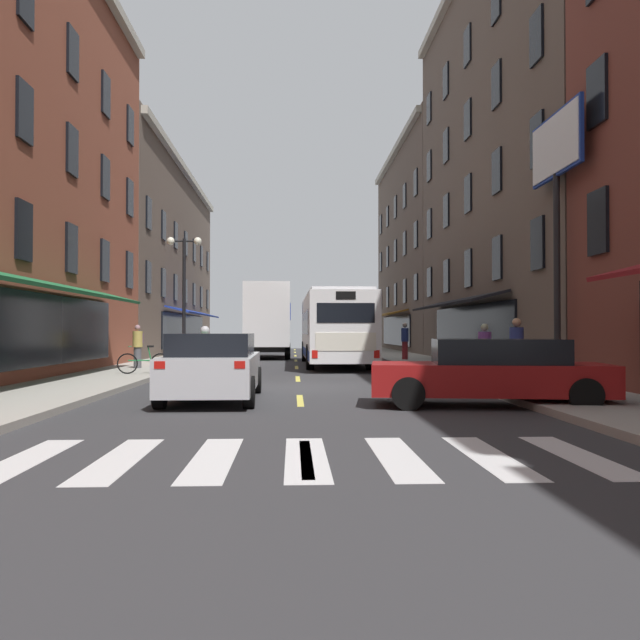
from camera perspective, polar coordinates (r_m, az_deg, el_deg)
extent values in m
cube|color=#333335|center=(17.96, -1.86, -5.96)|extent=(34.80, 80.00, 0.10)
cube|color=#DBCC4C|center=(8.04, -1.21, -11.79)|extent=(0.14, 2.40, 0.01)
cube|color=#DBCC4C|center=(14.47, -1.73, -6.95)|extent=(0.14, 2.40, 0.01)
cube|color=#DBCC4C|center=(20.95, -1.93, -5.10)|extent=(0.14, 2.40, 0.01)
cube|color=#DBCC4C|center=(27.44, -2.04, -4.12)|extent=(0.14, 2.40, 0.01)
cube|color=#DBCC4C|center=(33.93, -2.10, -3.51)|extent=(0.14, 2.40, 0.01)
cube|color=#DBCC4C|center=(40.42, -2.14, -3.10)|extent=(0.14, 2.40, 0.01)
cube|color=#DBCC4C|center=(46.92, -2.18, -2.81)|extent=(0.14, 2.40, 0.01)
cube|color=#DBCC4C|center=(53.42, -2.20, -2.58)|extent=(0.14, 2.40, 0.01)
cube|color=silver|center=(8.63, -24.13, -10.96)|extent=(0.50, 2.80, 0.01)
cube|color=silver|center=(8.29, -16.91, -11.42)|extent=(0.50, 2.80, 0.01)
cube|color=silver|center=(8.09, -9.18, -11.71)|extent=(0.50, 2.80, 0.01)
cube|color=silver|center=(8.04, -1.21, -11.79)|extent=(0.50, 2.80, 0.01)
cube|color=silver|center=(8.14, 6.73, -11.66)|extent=(0.50, 2.80, 0.01)
cube|color=silver|center=(8.38, 14.33, -11.32)|extent=(0.50, 2.80, 0.01)
cube|color=silver|center=(8.75, 21.37, -10.84)|extent=(0.50, 2.80, 0.01)
cube|color=#A39E93|center=(18.85, -20.18, -5.30)|extent=(3.00, 80.00, 0.14)
cube|color=#A39E93|center=(18.95, 16.37, -5.30)|extent=(3.00, 80.00, 0.14)
cube|color=black|center=(19.29, -24.29, -0.77)|extent=(0.10, 16.00, 2.10)
cube|color=#1E6638|center=(19.07, -22.28, 2.82)|extent=(1.38, 14.93, 0.44)
cube|color=black|center=(19.47, -24.23, 7.05)|extent=(0.10, 1.00, 1.60)
cube|color=black|center=(23.02, -20.68, 5.80)|extent=(0.10, 1.00, 1.60)
cube|color=black|center=(26.64, -18.10, 4.87)|extent=(0.10, 1.00, 1.60)
cube|color=black|center=(30.31, -16.14, 4.16)|extent=(0.10, 1.00, 1.60)
cube|color=black|center=(20.17, -24.17, 16.09)|extent=(0.10, 1.00, 1.60)
cube|color=black|center=(23.61, -20.64, 13.53)|extent=(0.10, 1.00, 1.60)
cube|color=black|center=(27.15, -18.06, 11.60)|extent=(0.10, 1.00, 1.60)
cube|color=black|center=(30.76, -16.11, 10.11)|extent=(0.10, 1.00, 1.60)
cube|color=black|center=(24.60, -20.59, 20.77)|extent=(0.10, 1.00, 1.60)
cube|color=black|center=(28.02, -18.03, 18.00)|extent=(0.10, 1.00, 1.60)
cube|color=black|center=(31.53, -16.09, 15.82)|extent=(0.10, 1.00, 1.60)
cube|color=brown|center=(46.20, -16.50, 4.93)|extent=(8.00, 26.57, 12.45)
cube|color=#B2AD9E|center=(46.35, -11.43, 12.25)|extent=(0.44, 26.07, 0.40)
cube|color=black|center=(45.14, -11.55, -0.90)|extent=(0.10, 16.00, 2.10)
cube|color=navy|center=(45.05, -10.65, 0.63)|extent=(1.38, 14.93, 0.44)
cube|color=black|center=(34.01, -14.61, 3.60)|extent=(0.10, 1.00, 1.60)
cube|color=black|center=(37.73, -13.38, 3.15)|extent=(0.10, 1.00, 1.60)
cube|color=black|center=(41.47, -12.38, 2.77)|extent=(0.10, 1.00, 1.60)
cube|color=black|center=(45.22, -11.54, 2.46)|extent=(0.10, 1.00, 1.60)
cube|color=black|center=(48.98, -10.83, 2.20)|extent=(0.10, 1.00, 1.60)
cube|color=black|center=(52.74, -10.22, 1.97)|extent=(0.10, 1.00, 1.60)
cube|color=black|center=(56.51, -9.69, 1.78)|extent=(0.10, 1.00, 1.60)
cube|color=black|center=(34.41, -14.59, 8.92)|extent=(0.10, 1.00, 1.60)
cube|color=black|center=(38.09, -13.36, 7.95)|extent=(0.10, 1.00, 1.60)
cube|color=black|center=(41.80, -12.36, 7.16)|extent=(0.10, 1.00, 1.60)
cube|color=black|center=(45.52, -11.52, 6.49)|extent=(0.10, 1.00, 1.60)
cube|color=black|center=(49.26, -10.82, 5.92)|extent=(0.10, 1.00, 1.60)
cube|color=black|center=(53.00, -10.21, 5.43)|extent=(0.10, 1.00, 1.60)
cube|color=black|center=(56.76, -9.68, 5.00)|extent=(0.10, 1.00, 1.60)
cube|color=black|center=(17.79, 22.90, 7.80)|extent=(0.10, 1.00, 1.60)
cube|color=black|center=(18.54, 22.83, 17.62)|extent=(0.10, 1.00, 1.60)
cube|color=brown|center=(31.09, 20.06, 12.86)|extent=(8.00, 19.90, 17.82)
cube|color=black|center=(28.89, 12.72, -0.87)|extent=(0.10, 12.00, 2.10)
cube|color=black|center=(28.74, 11.34, 1.52)|extent=(1.38, 11.20, 0.44)
cube|color=black|center=(21.44, 18.30, 6.28)|extent=(0.10, 1.00, 1.60)
cube|color=black|center=(25.19, 15.08, 5.19)|extent=(0.10, 1.00, 1.60)
cube|color=black|center=(29.01, 12.70, 4.37)|extent=(0.10, 1.00, 1.60)
cube|color=black|center=(32.88, 10.88, 3.74)|extent=(0.10, 1.00, 1.60)
cube|color=black|center=(36.77, 9.45, 3.24)|extent=(0.10, 1.00, 1.60)
cube|color=black|center=(22.07, 18.26, 14.55)|extent=(0.10, 1.00, 1.60)
cube|color=black|center=(25.73, 15.05, 12.29)|extent=(0.10, 1.00, 1.60)
cube|color=black|center=(29.48, 12.68, 10.58)|extent=(0.10, 1.00, 1.60)
cube|color=black|center=(33.29, 10.87, 9.24)|extent=(0.10, 1.00, 1.60)
cube|color=black|center=(37.14, 9.44, 8.17)|extent=(0.10, 1.00, 1.60)
cube|color=black|center=(23.13, 18.21, 22.22)|extent=(0.10, 1.00, 1.60)
cube|color=black|center=(26.65, 15.01, 19.01)|extent=(0.10, 1.00, 1.60)
cube|color=black|center=(30.28, 12.65, 16.52)|extent=(0.10, 1.00, 1.60)
cube|color=black|center=(34.00, 10.85, 14.55)|extent=(0.10, 1.00, 1.60)
cube|color=black|center=(37.78, 9.43, 12.97)|extent=(0.10, 1.00, 1.60)
cube|color=black|center=(31.39, 12.63, 22.10)|extent=(0.10, 1.00, 1.60)
cube|color=black|center=(35.00, 10.83, 19.61)|extent=(0.10, 1.00, 1.60)
cube|color=black|center=(38.68, 9.41, 17.57)|extent=(0.10, 1.00, 1.60)
cube|color=brown|center=(49.63, 11.18, 5.96)|extent=(8.00, 19.90, 14.95)
cube|color=#B2AD9E|center=(50.21, 6.46, 14.15)|extent=(0.44, 19.40, 0.40)
cube|color=black|center=(48.48, 6.55, -0.91)|extent=(0.10, 12.00, 2.10)
cube|color=brown|center=(48.39, 5.72, 0.51)|extent=(1.38, 11.20, 0.44)
cube|color=black|center=(40.69, 8.30, 2.83)|extent=(0.10, 1.00, 1.60)
cube|color=black|center=(44.61, 7.35, 2.50)|extent=(0.10, 1.00, 1.60)
cube|color=black|center=(48.56, 6.55, 2.21)|extent=(0.10, 1.00, 1.60)
cube|color=black|center=(52.50, 5.87, 1.98)|extent=(0.10, 1.00, 1.60)
cube|color=black|center=(56.46, 5.29, 1.77)|extent=(0.10, 1.00, 1.60)
cube|color=black|center=(41.02, 8.29, 7.30)|extent=(0.10, 1.00, 1.60)
cube|color=black|center=(44.92, 7.34, 6.57)|extent=(0.10, 1.00, 1.60)
cube|color=black|center=(48.84, 6.54, 5.97)|extent=(0.10, 1.00, 1.60)
cube|color=black|center=(52.77, 5.87, 5.45)|extent=(0.10, 1.00, 1.60)
cube|color=black|center=(56.70, 5.28, 5.00)|extent=(0.10, 1.00, 1.60)
cube|color=black|center=(41.60, 8.28, 11.66)|extent=(0.10, 1.00, 1.60)
cube|color=black|center=(45.45, 7.33, 10.58)|extent=(0.10, 1.00, 1.60)
cube|color=black|center=(49.32, 6.53, 9.66)|extent=(0.10, 1.00, 1.60)
cube|color=black|center=(53.22, 5.86, 8.87)|extent=(0.10, 1.00, 1.60)
cube|color=black|center=(57.12, 5.28, 8.19)|extent=(0.10, 1.00, 1.60)
cylinder|color=black|center=(19.15, 19.80, 3.49)|extent=(0.18, 0.18, 5.68)
cylinder|color=black|center=(19.13, 19.85, -4.66)|extent=(0.40, 0.40, 0.24)
cube|color=navy|center=(19.76, 19.74, 14.06)|extent=(0.10, 3.27, 1.75)
cube|color=silver|center=(19.74, 19.57, 14.08)|extent=(0.04, 3.11, 1.59)
cube|color=silver|center=(19.78, 19.90, 14.04)|extent=(0.04, 3.11, 1.59)
cube|color=white|center=(29.00, 1.22, -0.65)|extent=(2.65, 11.62, 2.65)
cube|color=silver|center=(29.04, 1.22, 2.08)|extent=(2.44, 10.42, 0.16)
cube|color=black|center=(29.30, 1.18, -0.29)|extent=(2.67, 9.22, 0.96)
cube|color=#193899|center=(29.02, 1.22, -2.77)|extent=(2.68, 11.22, 0.36)
cube|color=black|center=(34.75, 0.54, -0.40)|extent=(2.25, 0.14, 1.10)
cube|color=black|center=(23.27, 2.24, 0.62)|extent=(2.05, 0.14, 0.70)
cube|color=silver|center=(23.26, 2.24, -1.89)|extent=(2.15, 0.12, 0.64)
cube|color=black|center=(23.29, 2.24, 2.14)|extent=(0.70, 0.11, 0.28)
cube|color=red|center=(23.18, -0.45, -2.98)|extent=(0.20, 0.08, 0.28)
cube|color=red|center=(23.38, 4.92, -2.95)|extent=(0.20, 0.08, 0.28)
cylinder|color=black|center=(32.75, -1.30, -2.74)|extent=(0.31, 1.00, 1.00)
cylinder|color=black|center=(32.90, 2.79, -2.73)|extent=(0.31, 1.00, 1.00)
cylinder|color=black|center=(25.67, -0.87, -3.23)|extent=(0.31, 1.00, 1.00)
cylinder|color=black|center=(25.86, 4.35, -3.21)|extent=(0.31, 1.00, 1.00)
cube|color=#B21E19|center=(39.40, -4.47, -0.91)|extent=(2.34, 2.23, 2.40)
cube|color=black|center=(40.47, -4.44, 0.29)|extent=(2.00, 0.14, 0.80)
cube|color=silver|center=(35.88, -4.58, 0.42)|extent=(2.49, 4.91, 3.35)
cube|color=navy|center=(35.88, -2.63, 0.68)|extent=(0.11, 2.92, 0.90)
cube|color=black|center=(36.98, -4.54, -2.45)|extent=(2.02, 6.69, 0.24)
cylinder|color=black|center=(39.25, -6.09, -2.51)|extent=(0.30, 0.90, 0.90)
cylinder|color=black|center=(39.21, -2.87, -2.52)|extent=(0.30, 0.90, 0.90)
cylinder|color=black|center=(35.20, -6.40, -2.69)|extent=(0.30, 0.90, 0.90)
cylinder|color=black|center=(35.15, -2.81, -2.70)|extent=(0.30, 0.90, 0.90)
cube|color=silver|center=(14.67, -9.18, -4.47)|extent=(1.87, 4.61, 0.75)
cube|color=black|center=(14.46, -9.26, -2.16)|extent=(1.69, 2.50, 0.50)
cube|color=red|center=(12.51, -13.68, -3.80)|extent=(0.20, 0.06, 0.14)
cube|color=red|center=(12.32, -6.94, -3.86)|extent=(0.20, 0.06, 0.14)
cylinder|color=black|center=(16.38, -11.59, -5.12)|extent=(0.23, 0.64, 0.64)
cylinder|color=black|center=(16.21, -5.51, -5.18)|extent=(0.23, 0.64, 0.64)
cylinder|color=black|center=(13.24, -13.69, -6.11)|extent=(0.23, 0.64, 0.64)
cylinder|color=black|center=(13.03, -6.16, -6.22)|extent=(0.23, 0.64, 0.64)
cube|color=maroon|center=(13.75, 14.36, -4.95)|extent=(4.88, 2.41, 0.62)
cube|color=black|center=(13.76, 15.13, -2.69)|extent=(2.72, 1.97, 0.52)
cube|color=red|center=(13.60, 24.57, -4.05)|extent=(0.09, 0.21, 0.14)
cube|color=red|center=(14.97, 22.74, -3.77)|extent=(0.09, 0.21, 0.14)
cylinder|color=black|center=(12.76, 7.64, -6.32)|extent=(0.66, 0.30, 0.64)
cylinder|color=black|center=(14.46, 7.37, -5.69)|extent=(0.66, 0.30, 0.64)
cylinder|color=black|center=(13.30, 21.99, -6.04)|extent=(0.66, 0.30, 0.64)
cylinder|color=black|center=(14.94, 20.11, -5.49)|extent=(0.66, 0.30, 0.64)
cylinder|color=black|center=(19.72, -9.50, -4.45)|extent=(0.14, 0.62, 0.62)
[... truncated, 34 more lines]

